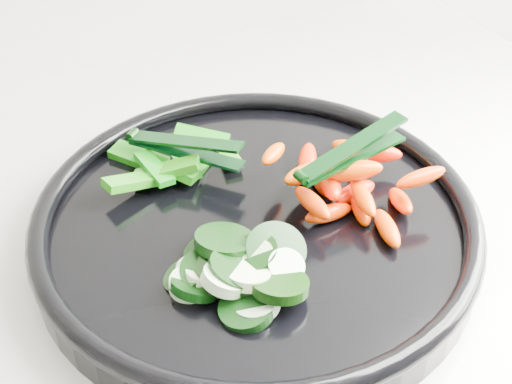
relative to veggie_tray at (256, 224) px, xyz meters
name	(u,v)px	position (x,y,z in m)	size (l,w,h in m)	color
veggie_tray	(256,224)	(0.00, 0.00, 0.00)	(0.44, 0.44, 0.04)	black
cucumber_pile	(230,270)	(-0.05, -0.05, 0.01)	(0.13, 0.12, 0.04)	black
carrot_pile	(346,180)	(0.08, -0.01, 0.02)	(0.14, 0.16, 0.06)	#EC3100
pepper_pile	(171,164)	(-0.04, 0.10, 0.01)	(0.13, 0.10, 0.04)	#126309
tong_carrot	(349,153)	(0.08, -0.01, 0.05)	(0.11, 0.03, 0.02)	black
tong_pepper	(182,146)	(-0.03, 0.09, 0.03)	(0.08, 0.10, 0.02)	black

